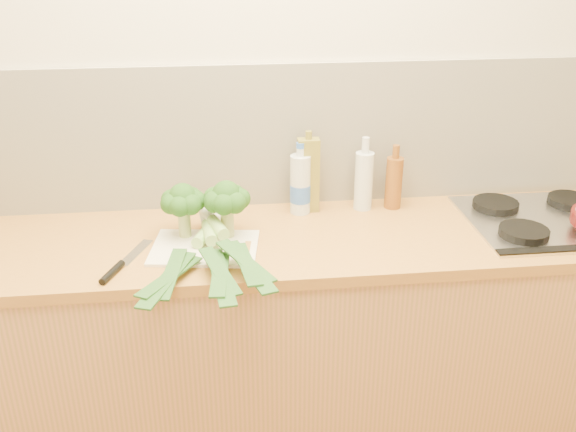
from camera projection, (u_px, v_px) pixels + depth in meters
name	position (u px, v px, depth m)	size (l,w,h in m)	color
room_shell	(262.00, 137.00, 2.39)	(3.50, 3.50, 3.50)	beige
counter	(271.00, 343.00, 2.42)	(3.20, 0.62, 0.90)	tan
gas_hob	(549.00, 219.00, 2.33)	(0.58, 0.50, 0.04)	silver
chopping_board	(205.00, 248.00, 2.15)	(0.35, 0.26, 0.01)	white
broccoli_left	(183.00, 201.00, 2.16)	(0.15, 0.16, 0.19)	#9DAA63
broccoli_right	(226.00, 199.00, 2.16)	(0.16, 0.16, 0.20)	#9DAA63
leek_front	(196.00, 244.00, 2.11)	(0.28, 0.64, 0.04)	white
leek_mid	(212.00, 243.00, 2.07)	(0.13, 0.64, 0.04)	white
leek_back	(226.00, 238.00, 2.07)	(0.23, 0.61, 0.04)	white
chefs_knife	(118.00, 267.00, 2.02)	(0.14, 0.30, 0.02)	silver
oil_tin	(308.00, 175.00, 2.38)	(0.08, 0.05, 0.31)	olive
glass_bottle	(364.00, 180.00, 2.41)	(0.07, 0.07, 0.28)	silver
amber_bottle	(394.00, 182.00, 2.42)	(0.06, 0.06, 0.25)	brown
water_bottle	(300.00, 186.00, 2.38)	(0.08, 0.08, 0.25)	silver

